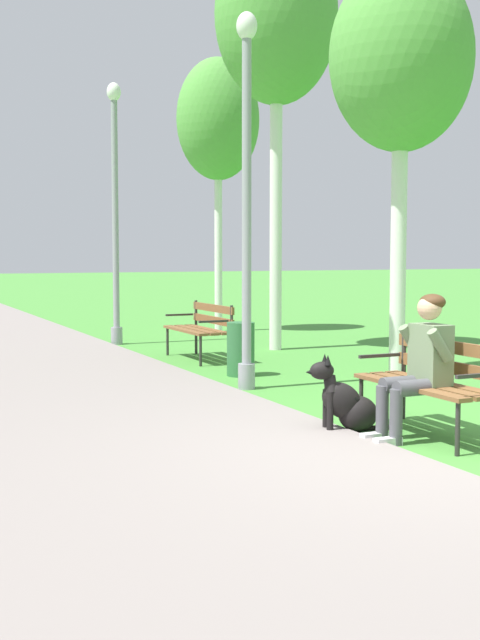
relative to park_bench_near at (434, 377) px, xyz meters
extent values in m
plane|color=#478E38|center=(-0.36, -0.59, -0.51)|extent=(120.00, 120.00, 0.00)
cube|color=brown|center=(-0.27, 0.00, -0.06)|extent=(0.14, 1.50, 0.04)
cube|color=brown|center=(-0.10, 0.00, -0.06)|extent=(0.14, 1.50, 0.04)
cube|color=brown|center=(0.08, 0.00, -0.06)|extent=(0.14, 1.50, 0.04)
cube|color=brown|center=(0.18, 0.00, 0.08)|extent=(0.04, 1.50, 0.11)
cube|color=brown|center=(0.18, 0.00, 0.26)|extent=(0.04, 1.50, 0.11)
cylinder|color=#2D2B28|center=(-0.30, 0.69, -0.29)|extent=(0.04, 0.04, 0.45)
cylinder|color=#2D2B28|center=(0.18, 0.69, -0.09)|extent=(0.04, 0.04, 0.85)
cube|color=#2D2B28|center=(-0.10, 0.69, 0.12)|extent=(0.45, 0.04, 0.03)
cylinder|color=#2D2B28|center=(-0.30, -0.69, -0.29)|extent=(0.04, 0.04, 0.45)
cube|color=#2D2B28|center=(-0.10, -0.69, 0.12)|extent=(0.45, 0.04, 0.03)
cube|color=brown|center=(-0.19, 5.62, -0.06)|extent=(0.14, 1.50, 0.04)
cube|color=brown|center=(-0.01, 5.62, -0.06)|extent=(0.14, 1.50, 0.04)
cube|color=brown|center=(0.16, 5.62, -0.06)|extent=(0.14, 1.50, 0.04)
cube|color=brown|center=(0.27, 5.62, 0.08)|extent=(0.04, 1.50, 0.11)
cube|color=brown|center=(0.27, 5.62, 0.26)|extent=(0.04, 1.50, 0.11)
cylinder|color=#2D2B28|center=(-0.21, 6.31, -0.29)|extent=(0.04, 0.04, 0.45)
cylinder|color=#2D2B28|center=(0.27, 6.31, -0.09)|extent=(0.04, 0.04, 0.85)
cube|color=#2D2B28|center=(-0.01, 6.31, 0.12)|extent=(0.45, 0.04, 0.03)
cylinder|color=#2D2B28|center=(-0.21, 4.93, -0.29)|extent=(0.04, 0.04, 0.45)
cylinder|color=#2D2B28|center=(0.27, 4.93, -0.09)|extent=(0.04, 0.04, 0.85)
cube|color=#2D2B28|center=(-0.01, 4.93, 0.12)|extent=(0.45, 0.04, 0.03)
cylinder|color=#4C4C51|center=(-0.31, 0.02, -0.04)|extent=(0.42, 0.14, 0.14)
cylinder|color=#4C4C51|center=(-0.52, 0.02, -0.28)|extent=(0.11, 0.11, 0.47)
cube|color=silver|center=(-0.60, 0.02, -0.48)|extent=(0.24, 0.09, 0.07)
cylinder|color=#4C4C51|center=(-0.31, -0.18, -0.04)|extent=(0.42, 0.14, 0.14)
cylinder|color=#4C4C51|center=(-0.52, -0.18, -0.28)|extent=(0.11, 0.11, 0.47)
cube|color=silver|center=(-0.60, -0.18, -0.48)|extent=(0.24, 0.09, 0.07)
cube|color=#6B7F5B|center=(-0.10, -0.08, 0.22)|extent=(0.22, 0.36, 0.52)
cylinder|color=#6B7F5B|center=(-0.16, 0.12, 0.32)|extent=(0.25, 0.09, 0.30)
cylinder|color=#6B7F5B|center=(-0.16, -0.28, 0.32)|extent=(0.25, 0.09, 0.30)
sphere|color=tan|center=(-0.12, -0.08, 0.62)|extent=(0.21, 0.21, 0.21)
ellipsoid|color=#472D19|center=(-0.09, -0.08, 0.67)|extent=(0.22, 0.23, 0.14)
ellipsoid|color=black|center=(-0.52, 0.40, -0.35)|extent=(0.41, 0.35, 0.32)
ellipsoid|color=black|center=(-0.67, 0.44, -0.23)|extent=(0.54, 0.33, 0.48)
ellipsoid|color=black|center=(-0.62, 0.43, -0.19)|extent=(0.39, 0.26, 0.27)
cylinder|color=black|center=(-0.78, 0.52, -0.32)|extent=(0.06, 0.06, 0.38)
cylinder|color=black|center=(-0.81, 0.41, -0.32)|extent=(0.06, 0.06, 0.38)
cylinder|color=black|center=(-0.77, 0.46, -0.08)|extent=(0.14, 0.19, 0.19)
ellipsoid|color=black|center=(-0.85, 0.48, 0.05)|extent=(0.25, 0.19, 0.16)
cone|color=black|center=(-0.95, 0.50, 0.04)|extent=(0.12, 0.11, 0.09)
cone|color=black|center=(-0.80, 0.51, 0.15)|extent=(0.06, 0.06, 0.09)
cone|color=black|center=(-0.82, 0.43, 0.15)|extent=(0.06, 0.06, 0.09)
cylinder|color=black|center=(-0.32, 0.36, -0.49)|extent=(0.28, 0.11, 0.04)
cylinder|color=gray|center=(-0.44, 2.91, -0.36)|extent=(0.20, 0.20, 0.30)
cylinder|color=gray|center=(-0.44, 2.91, 1.51)|extent=(0.11, 0.11, 4.05)
ellipsoid|color=silver|center=(-0.44, 2.91, 3.66)|extent=(0.24, 0.24, 0.32)
cylinder|color=gray|center=(-0.50, 8.15, -0.36)|extent=(0.20, 0.20, 0.30)
cylinder|color=gray|center=(-0.50, 8.15, 1.60)|extent=(0.11, 0.11, 4.22)
ellipsoid|color=silver|center=(-0.50, 8.15, 3.83)|extent=(0.24, 0.24, 0.32)
cylinder|color=silver|center=(1.66, 2.87, 1.15)|extent=(0.20, 0.20, 3.32)
ellipsoid|color=#569E42|center=(1.66, 2.87, 3.51)|extent=(1.82, 1.72, 2.33)
cylinder|color=silver|center=(1.67, 6.28, 1.76)|extent=(0.20, 0.20, 4.55)
ellipsoid|color=#569E42|center=(1.67, 6.28, 4.89)|extent=(2.03, 1.82, 2.84)
cylinder|color=silver|center=(2.05, 9.57, 1.26)|extent=(0.15, 0.15, 3.54)
ellipsoid|color=#569E42|center=(2.05, 9.57, 3.75)|extent=(1.69, 1.49, 2.42)
cylinder|color=#2D6638|center=(-0.07, 3.88, -0.16)|extent=(0.36, 0.36, 0.70)
camera|label=1|loc=(-4.52, -5.77, 1.09)|focal=46.23mm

